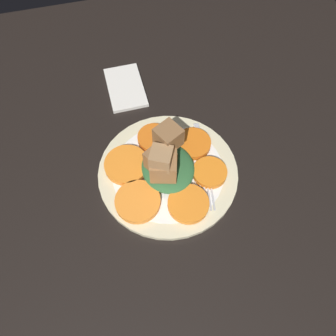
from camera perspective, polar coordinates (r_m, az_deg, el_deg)
table_slab at (r=65.51cm, az=0.00°, el=-1.35°), size 120.00×120.00×2.00cm
plate at (r=64.18cm, az=0.00°, el=-0.70°), size 27.28×27.28×1.05cm
carrot_slice_0 at (r=63.25cm, az=7.28°, el=-0.77°), size 6.62×6.62×1.26cm
carrot_slice_1 at (r=66.43cm, az=4.36°, el=4.26°), size 7.25×7.25×1.26cm
carrot_slice_2 at (r=67.08cm, az=-2.45°, el=5.24°), size 6.72×6.72×1.26cm
carrot_slice_3 at (r=64.11cm, az=-7.24°, el=0.58°), size 8.62×8.62×1.26cm
carrot_slice_4 at (r=60.29cm, az=-5.28°, el=-5.82°), size 8.39×8.39×1.26cm
carrot_slice_5 at (r=59.96cm, az=3.56°, el=-6.24°), size 7.60×7.60×1.26cm
center_pile at (r=60.26cm, az=-0.43°, el=1.00°), size 11.24×10.11×10.41cm
fork at (r=64.26cm, az=6.03°, el=0.29°), size 19.71×5.21×0.40cm
napkin at (r=78.33cm, az=-7.42°, el=13.76°), size 13.32×7.99×0.80cm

